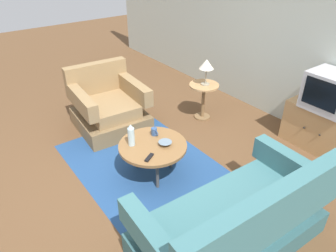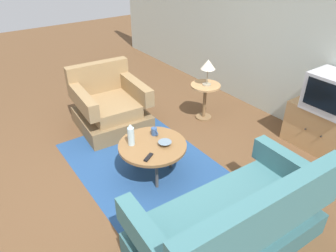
{
  "view_description": "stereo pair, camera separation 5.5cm",
  "coord_description": "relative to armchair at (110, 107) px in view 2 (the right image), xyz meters",
  "views": [
    {
      "loc": [
        2.44,
        -1.52,
        2.42
      ],
      "look_at": [
        -0.03,
        0.32,
        0.55
      ],
      "focal_mm": 33.32,
      "sensor_mm": 36.0,
      "label": 1
    },
    {
      "loc": [
        2.48,
        -1.47,
        2.42
      ],
      "look_at": [
        -0.03,
        0.32,
        0.55
      ],
      "focal_mm": 33.32,
      "sensor_mm": 36.0,
      "label": 2
    }
  ],
  "objects": [
    {
      "name": "tv_stand",
      "position": [
        2.15,
        1.97,
        -0.01
      ],
      "size": [
        0.9,
        0.43,
        0.58
      ],
      "color": "tan",
      "rests_on": "ground"
    },
    {
      "name": "back_wall",
      "position": [
        1.3,
        2.27,
        1.05
      ],
      "size": [
        9.0,
        0.12,
        2.7
      ],
      "primitive_type": "cube",
      "color": "#B2BCB2",
      "rests_on": "ground"
    },
    {
      "name": "tv_remote_dark",
      "position": [
        1.5,
        -0.28,
        0.13
      ],
      "size": [
        0.11,
        0.14,
        0.02
      ],
      "rotation": [
        0.0,
        0.0,
        2.09
      ],
      "color": "black",
      "rests_on": "coffee_table"
    },
    {
      "name": "table_lamp",
      "position": [
        0.66,
        1.28,
        0.56
      ],
      "size": [
        0.21,
        0.21,
        0.39
      ],
      "color": "#9E937A",
      "rests_on": "side_table"
    },
    {
      "name": "side_table",
      "position": [
        0.64,
        1.27,
        0.1
      ],
      "size": [
        0.44,
        0.44,
        0.56
      ],
      "color": "tan",
      "rests_on": "ground"
    },
    {
      "name": "bowl",
      "position": [
        1.41,
        -0.0,
        0.14
      ],
      "size": [
        0.15,
        0.15,
        0.04
      ],
      "color": "slate",
      "rests_on": "coffee_table"
    },
    {
      "name": "armchair",
      "position": [
        0.0,
        0.0,
        0.0
      ],
      "size": [
        1.01,
        0.99,
        0.87
      ],
      "rotation": [
        0.0,
        0.0,
        -1.64
      ],
      "color": "brown",
      "rests_on": "ground"
    },
    {
      "name": "vase",
      "position": [
        1.18,
        -0.3,
        0.25
      ],
      "size": [
        0.08,
        0.08,
        0.27
      ],
      "color": "silver",
      "rests_on": "coffee_table"
    },
    {
      "name": "coffee_table",
      "position": [
        1.31,
        -0.11,
        0.09
      ],
      "size": [
        0.78,
        0.78,
        0.42
      ],
      "color": "olive",
      "rests_on": "ground"
    },
    {
      "name": "couch",
      "position": [
        2.58,
        -0.11,
        -0.0
      ],
      "size": [
        0.94,
        1.74,
        0.89
      ],
      "rotation": [
        0.0,
        0.0,
        1.53
      ],
      "color": "#325C60",
      "rests_on": "ground"
    },
    {
      "name": "mug",
      "position": [
        1.16,
        0.02,
        0.17
      ],
      "size": [
        0.12,
        0.07,
        0.09
      ],
      "color": "#335184",
      "rests_on": "coffee_table"
    },
    {
      "name": "ground_plane",
      "position": [
        1.3,
        -0.18,
        -0.3
      ],
      "size": [
        16.0,
        16.0,
        0.0
      ],
      "primitive_type": "plane",
      "color": "brown"
    },
    {
      "name": "television",
      "position": [
        2.15,
        1.95,
        0.51
      ],
      "size": [
        0.54,
        0.46,
        0.47
      ],
      "color": "#B7B7BC",
      "rests_on": "tv_stand"
    },
    {
      "name": "area_rug",
      "position": [
        1.31,
        -0.11,
        -0.3
      ],
      "size": [
        2.54,
        1.52,
        0.0
      ],
      "primitive_type": "cube",
      "color": "navy",
      "rests_on": "ground"
    }
  ]
}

